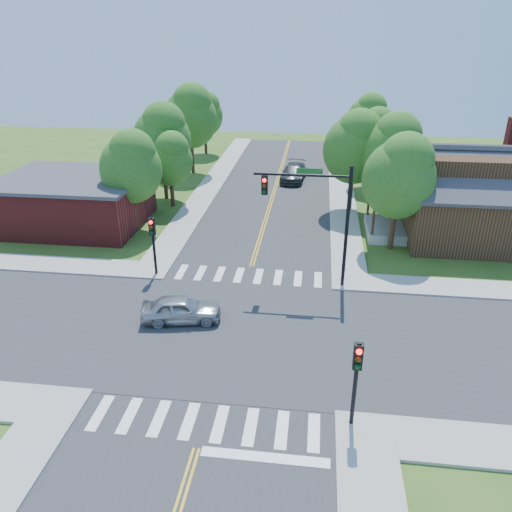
# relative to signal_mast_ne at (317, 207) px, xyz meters

# --- Properties ---
(ground) EXTENTS (100.00, 100.00, 0.00)m
(ground) POSITION_rel_signal_mast_ne_xyz_m (-3.91, -5.59, -4.85)
(ground) COLOR #36591B
(ground) RESTS_ON ground
(road_ns) EXTENTS (10.00, 90.00, 0.04)m
(road_ns) POSITION_rel_signal_mast_ne_xyz_m (-3.91, -5.59, -4.83)
(road_ns) COLOR #2D2D30
(road_ns) RESTS_ON ground
(road_ew) EXTENTS (90.00, 10.00, 0.04)m
(road_ew) POSITION_rel_signal_mast_ne_xyz_m (-3.91, -5.59, -4.83)
(road_ew) COLOR #2D2D30
(road_ew) RESTS_ON ground
(intersection_patch) EXTENTS (10.20, 10.20, 0.06)m
(intersection_patch) POSITION_rel_signal_mast_ne_xyz_m (-3.91, -5.59, -4.85)
(intersection_patch) COLOR #2D2D30
(intersection_patch) RESTS_ON ground
(sidewalk_ne) EXTENTS (40.00, 40.00, 0.14)m
(sidewalk_ne) POSITION_rel_signal_mast_ne_xyz_m (11.90, 10.23, -4.78)
(sidewalk_ne) COLOR #9E9B93
(sidewalk_ne) RESTS_ON ground
(sidewalk_nw) EXTENTS (40.00, 40.00, 0.14)m
(sidewalk_nw) POSITION_rel_signal_mast_ne_xyz_m (-19.73, 10.23, -4.78)
(sidewalk_nw) COLOR #9E9B93
(sidewalk_nw) RESTS_ON ground
(crosswalk_north) EXTENTS (8.85, 2.00, 0.01)m
(crosswalk_north) POSITION_rel_signal_mast_ne_xyz_m (-3.91, 0.61, -4.80)
(crosswalk_north) COLOR white
(crosswalk_north) RESTS_ON ground
(crosswalk_south) EXTENTS (8.85, 2.00, 0.01)m
(crosswalk_south) POSITION_rel_signal_mast_ne_xyz_m (-3.91, -11.79, -4.80)
(crosswalk_south) COLOR white
(crosswalk_south) RESTS_ON ground
(centerline) EXTENTS (0.30, 90.00, 0.01)m
(centerline) POSITION_rel_signal_mast_ne_xyz_m (-3.91, -5.59, -4.80)
(centerline) COLOR gold
(centerline) RESTS_ON ground
(stop_bar) EXTENTS (4.60, 0.45, 0.09)m
(stop_bar) POSITION_rel_signal_mast_ne_xyz_m (-1.41, -13.19, -4.85)
(stop_bar) COLOR white
(stop_bar) RESTS_ON ground
(signal_mast_ne) EXTENTS (5.30, 0.42, 7.20)m
(signal_mast_ne) POSITION_rel_signal_mast_ne_xyz_m (0.00, 0.00, 0.00)
(signal_mast_ne) COLOR black
(signal_mast_ne) RESTS_ON ground
(signal_pole_se) EXTENTS (0.34, 0.42, 3.80)m
(signal_pole_se) POSITION_rel_signal_mast_ne_xyz_m (1.69, -11.21, -2.19)
(signal_pole_se) COLOR black
(signal_pole_se) RESTS_ON ground
(signal_pole_nw) EXTENTS (0.34, 0.42, 3.80)m
(signal_pole_nw) POSITION_rel_signal_mast_ne_xyz_m (-9.51, -0.01, -2.19)
(signal_pole_nw) COLOR black
(signal_pole_nw) RESTS_ON ground
(house_ne) EXTENTS (13.05, 8.80, 7.11)m
(house_ne) POSITION_rel_signal_mast_ne_xyz_m (11.19, 8.65, -1.52)
(house_ne) COLOR black
(house_ne) RESTS_ON ground
(building_nw) EXTENTS (10.40, 8.40, 3.73)m
(building_nw) POSITION_rel_signal_mast_ne_xyz_m (-18.11, 7.61, -2.97)
(building_nw) COLOR maroon
(building_nw) RESTS_ON ground
(tree_e_a) EXTENTS (4.69, 4.45, 7.97)m
(tree_e_a) POSITION_rel_signal_mast_ne_xyz_m (5.20, 5.85, 0.37)
(tree_e_a) COLOR #382314
(tree_e_a) RESTS_ON ground
(tree_e_b) EXTENTS (4.86, 4.61, 8.26)m
(tree_e_b) POSITION_rel_signal_mast_ne_xyz_m (5.41, 12.07, 0.56)
(tree_e_b) COLOR #382314
(tree_e_b) RESTS_ON ground
(tree_e_c) EXTENTS (4.34, 4.12, 7.37)m
(tree_e_c) POSITION_rel_signal_mast_ne_xyz_m (4.86, 20.19, -0.02)
(tree_e_c) COLOR #382314
(tree_e_c) RESTS_ON ground
(tree_e_d) EXTENTS (4.41, 4.19, 7.49)m
(tree_e_d) POSITION_rel_signal_mast_ne_xyz_m (5.01, 29.27, 0.06)
(tree_e_d) COLOR #382314
(tree_e_d) RESTS_ON ground
(tree_w_a) EXTENTS (4.40, 4.18, 7.49)m
(tree_w_a) POSITION_rel_signal_mast_ne_xyz_m (-13.16, 7.11, 0.05)
(tree_w_a) COLOR #382314
(tree_w_a) RESTS_ON ground
(tree_w_b) EXTENTS (4.89, 4.65, 8.31)m
(tree_w_b) POSITION_rel_signal_mast_ne_xyz_m (-13.06, 14.45, 0.60)
(tree_w_b) COLOR #382314
(tree_w_b) RESTS_ON ground
(tree_w_c) EXTENTS (5.25, 4.99, 8.93)m
(tree_w_c) POSITION_rel_signal_mast_ne_xyz_m (-12.69, 22.81, 1.00)
(tree_w_c) COLOR #382314
(tree_w_c) RESTS_ON ground
(tree_w_d) EXTENTS (4.19, 3.98, 7.12)m
(tree_w_d) POSITION_rel_signal_mast_ne_xyz_m (-13.18, 31.18, -0.19)
(tree_w_d) COLOR #382314
(tree_w_d) RESTS_ON ground
(tree_house) EXTENTS (4.85, 4.60, 8.24)m
(tree_house) POSITION_rel_signal_mast_ne_xyz_m (2.74, 13.19, 0.55)
(tree_house) COLOR #382314
(tree_house) RESTS_ON ground
(tree_bldg) EXTENTS (3.73, 3.54, 6.34)m
(tree_bldg) POSITION_rel_signal_mast_ne_xyz_m (-11.93, 12.53, -0.70)
(tree_bldg) COLOR #382314
(tree_bldg) RESTS_ON ground
(car_silver) EXTENTS (3.05, 4.63, 1.38)m
(car_silver) POSITION_rel_signal_mast_ne_xyz_m (-6.65, -4.81, -4.16)
(car_silver) COLOR #AAADB1
(car_silver) RESTS_ON ground
(car_dgrey) EXTENTS (3.03, 5.63, 1.53)m
(car_dgrey) POSITION_rel_signal_mast_ne_xyz_m (-2.37, 21.34, -4.09)
(car_dgrey) COLOR #313537
(car_dgrey) RESTS_ON ground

